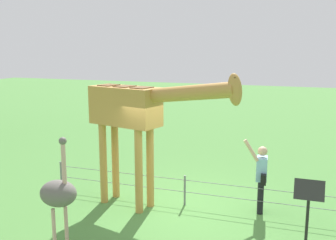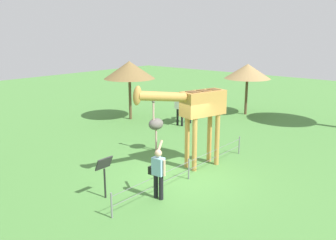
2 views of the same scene
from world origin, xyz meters
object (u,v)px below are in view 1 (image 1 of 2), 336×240
object	(u,v)px
giraffe	(136,114)
ostrich	(59,194)
visitor	(261,175)
info_sign	(309,199)

from	to	relation	value
giraffe	ostrich	distance (m)	2.73
visitor	info_sign	distance (m)	1.64
giraffe	visitor	size ratio (longest dim) A/B	2.15
visitor	ostrich	distance (m)	4.55
ostrich	giraffe	bearing A→B (deg)	78.60
visitor	info_sign	size ratio (longest dim) A/B	1.34
visitor	ostrich	size ratio (longest dim) A/B	0.78
giraffe	ostrich	world-z (taller)	giraffe
visitor	info_sign	bearing A→B (deg)	-51.39
ostrich	info_sign	size ratio (longest dim) A/B	1.70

